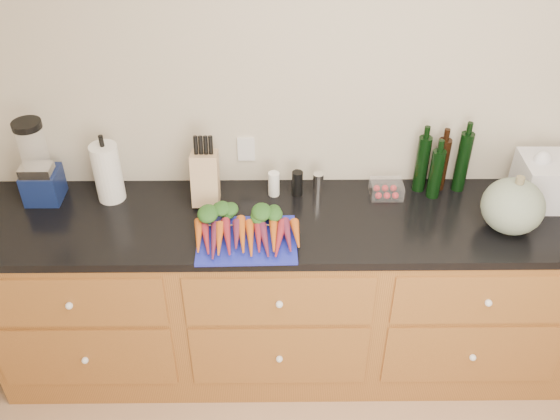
{
  "coord_description": "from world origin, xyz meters",
  "views": [
    {
      "loc": [
        -0.46,
        -0.9,
        2.66
      ],
      "look_at": [
        -0.44,
        1.2,
        1.06
      ],
      "focal_mm": 40.0,
      "sensor_mm": 36.0,
      "label": 1
    }
  ],
  "objects_px": {
    "carrots": "(247,229)",
    "tomato_box": "(386,189)",
    "squash": "(513,206)",
    "blender_appliance": "(38,167)",
    "cutting_board": "(247,240)",
    "knife_block": "(205,178)",
    "paper_towel": "(108,173)"
  },
  "relations": [
    {
      "from": "cutting_board",
      "to": "knife_block",
      "type": "distance_m",
      "value": 0.38
    },
    {
      "from": "carrots",
      "to": "blender_appliance",
      "type": "xyz_separation_m",
      "value": [
        -0.95,
        0.28,
        0.14
      ]
    },
    {
      "from": "carrots",
      "to": "blender_appliance",
      "type": "height_order",
      "value": "blender_appliance"
    },
    {
      "from": "squash",
      "to": "paper_towel",
      "type": "bearing_deg",
      "value": 172.24
    },
    {
      "from": "squash",
      "to": "tomato_box",
      "type": "distance_m",
      "value": 0.56
    },
    {
      "from": "blender_appliance",
      "to": "paper_towel",
      "type": "distance_m",
      "value": 0.31
    },
    {
      "from": "cutting_board",
      "to": "paper_towel",
      "type": "relative_size",
      "value": 1.5
    },
    {
      "from": "cutting_board",
      "to": "carrots",
      "type": "height_order",
      "value": "carrots"
    },
    {
      "from": "squash",
      "to": "blender_appliance",
      "type": "bearing_deg",
      "value": 173.43
    },
    {
      "from": "squash",
      "to": "tomato_box",
      "type": "xyz_separation_m",
      "value": [
        -0.5,
        0.25,
        -0.09
      ]
    },
    {
      "from": "squash",
      "to": "knife_block",
      "type": "bearing_deg",
      "value": 170.54
    },
    {
      "from": "squash",
      "to": "knife_block",
      "type": "distance_m",
      "value": 1.35
    },
    {
      "from": "carrots",
      "to": "blender_appliance",
      "type": "relative_size",
      "value": 1.11
    },
    {
      "from": "paper_towel",
      "to": "tomato_box",
      "type": "distance_m",
      "value": 1.29
    },
    {
      "from": "blender_appliance",
      "to": "cutting_board",
      "type": "bearing_deg",
      "value": -18.58
    },
    {
      "from": "cutting_board",
      "to": "paper_towel",
      "type": "xyz_separation_m",
      "value": [
        -0.64,
        0.32,
        0.14
      ]
    },
    {
      "from": "tomato_box",
      "to": "knife_block",
      "type": "bearing_deg",
      "value": -177.95
    },
    {
      "from": "carrots",
      "to": "paper_towel",
      "type": "height_order",
      "value": "paper_towel"
    },
    {
      "from": "blender_appliance",
      "to": "knife_block",
      "type": "relative_size",
      "value": 1.67
    },
    {
      "from": "carrots",
      "to": "tomato_box",
      "type": "relative_size",
      "value": 3.02
    },
    {
      "from": "squash",
      "to": "knife_block",
      "type": "relative_size",
      "value": 1.1
    },
    {
      "from": "cutting_board",
      "to": "squash",
      "type": "height_order",
      "value": "squash"
    },
    {
      "from": "carrots",
      "to": "squash",
      "type": "relative_size",
      "value": 1.68
    },
    {
      "from": "carrots",
      "to": "paper_towel",
      "type": "xyz_separation_m",
      "value": [
        -0.64,
        0.29,
        0.11
      ]
    },
    {
      "from": "blender_appliance",
      "to": "tomato_box",
      "type": "relative_size",
      "value": 2.72
    },
    {
      "from": "squash",
      "to": "tomato_box",
      "type": "bearing_deg",
      "value": 153.05
    },
    {
      "from": "cutting_board",
      "to": "carrots",
      "type": "bearing_deg",
      "value": 90.0
    },
    {
      "from": "squash",
      "to": "blender_appliance",
      "type": "height_order",
      "value": "blender_appliance"
    },
    {
      "from": "tomato_box",
      "to": "blender_appliance",
      "type": "bearing_deg",
      "value": -179.56
    },
    {
      "from": "cutting_board",
      "to": "knife_block",
      "type": "relative_size",
      "value": 1.75
    },
    {
      "from": "knife_block",
      "to": "squash",
      "type": "bearing_deg",
      "value": -9.46
    },
    {
      "from": "carrots",
      "to": "squash",
      "type": "height_order",
      "value": "squash"
    }
  ]
}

